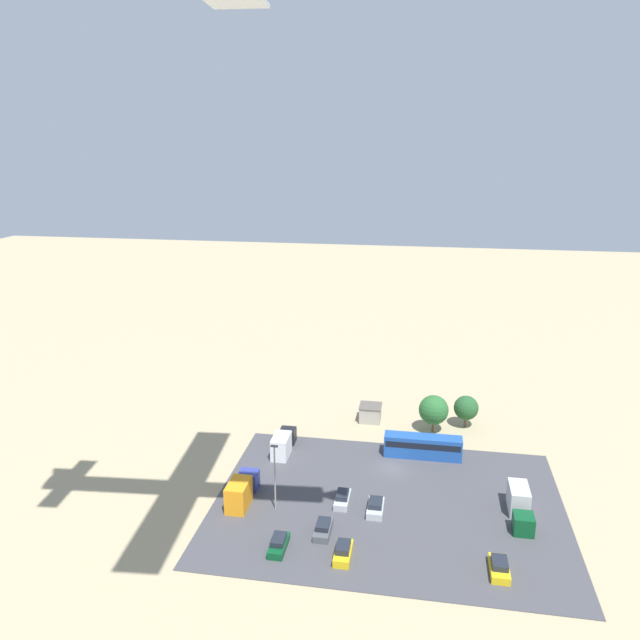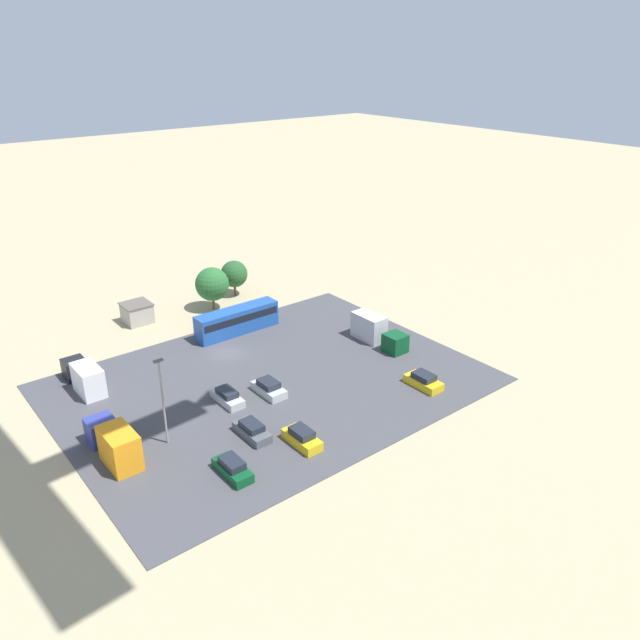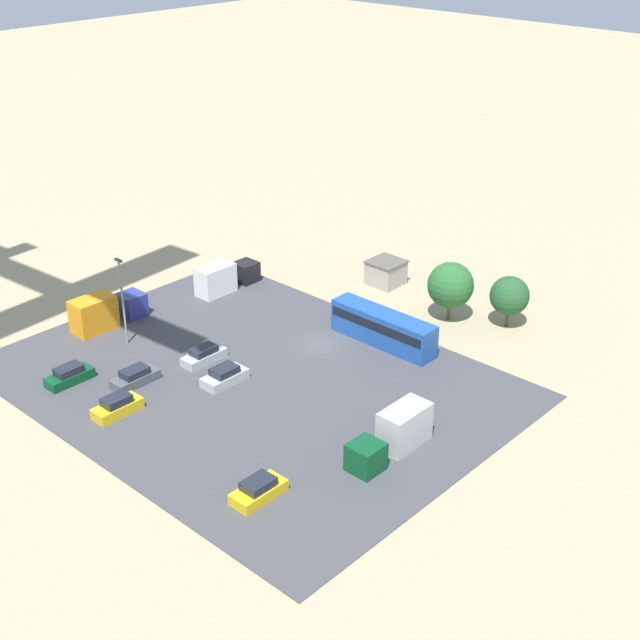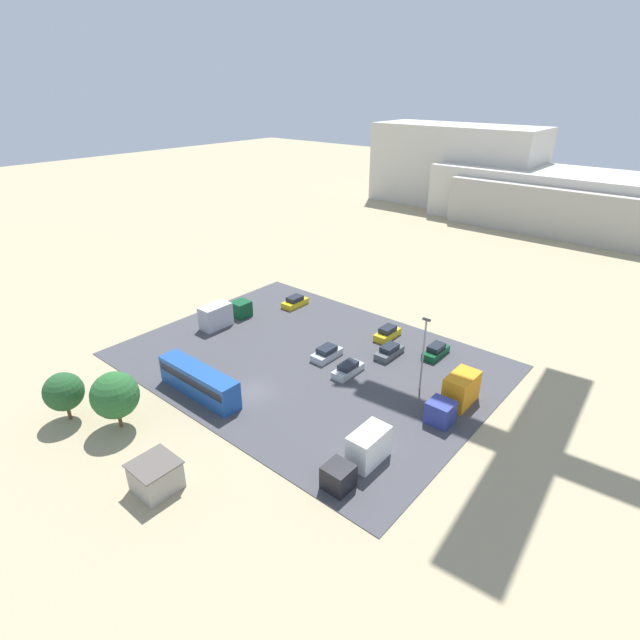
% 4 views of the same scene
% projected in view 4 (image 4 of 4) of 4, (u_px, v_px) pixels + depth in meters
% --- Properties ---
extents(ground_plane, '(400.00, 400.00, 0.00)m').
position_uv_depth(ground_plane, '(254.00, 392.00, 56.39)').
color(ground_plane, tan).
extents(parking_lot_surface, '(44.43, 33.61, 0.08)m').
position_uv_depth(parking_lot_surface, '(308.00, 360.00, 62.73)').
color(parking_lot_surface, '#424247').
rests_on(parking_lot_surface, ground).
extents(shed_building, '(3.65, 3.71, 2.74)m').
position_uv_depth(shed_building, '(156.00, 476.00, 42.48)').
color(shed_building, '#9E998E').
rests_on(shed_building, ground).
extents(bus, '(11.30, 2.50, 3.30)m').
position_uv_depth(bus, '(199.00, 381.00, 55.11)').
color(bus, '#1E4C9E').
rests_on(bus, ground).
extents(parked_car_0, '(1.99, 4.28, 1.55)m').
position_uv_depth(parked_car_0, '(295.00, 302.00, 77.53)').
color(parked_car_0, gold).
rests_on(parked_car_0, ground).
extents(parked_car_1, '(1.77, 4.37, 1.47)m').
position_uv_depth(parked_car_1, '(348.00, 369.00, 59.47)').
color(parked_car_1, '#ADB2B7').
rests_on(parked_car_1, ground).
extents(parked_car_2, '(1.77, 4.32, 1.58)m').
position_uv_depth(parked_car_2, '(436.00, 351.00, 63.36)').
color(parked_car_2, '#0C4723').
rests_on(parked_car_2, ground).
extents(parked_car_3, '(1.81, 4.25, 1.65)m').
position_uv_depth(parked_car_3, '(387.00, 333.00, 67.82)').
color(parked_car_3, gold).
rests_on(parked_car_3, ground).
extents(parked_car_4, '(1.99, 4.26, 1.56)m').
position_uv_depth(parked_car_4, '(327.00, 353.00, 62.90)').
color(parked_car_4, '#ADB2B7').
rests_on(parked_car_4, ground).
extents(parked_car_5, '(1.82, 4.37, 1.50)m').
position_uv_depth(parked_car_5, '(389.00, 352.00, 63.37)').
color(parked_car_5, '#4C5156').
rests_on(parked_car_5, ground).
extents(parked_truck_0, '(2.34, 7.71, 3.21)m').
position_uv_depth(parked_truck_0, '(360.00, 454.00, 44.66)').
color(parked_truck_0, black).
rests_on(parked_truck_0, ground).
extents(parked_truck_1, '(2.52, 7.89, 3.45)m').
position_uv_depth(parked_truck_1, '(455.00, 395.00, 52.88)').
color(parked_truck_1, navy).
rests_on(parked_truck_1, ground).
extents(parked_truck_2, '(2.39, 8.16, 3.30)m').
position_uv_depth(parked_truck_2, '(223.00, 314.00, 71.45)').
color(parked_truck_2, '#0C4723').
rests_on(parked_truck_2, ground).
extents(tree_near_shed, '(4.71, 4.71, 6.16)m').
position_uv_depth(tree_near_shed, '(115.00, 395.00, 49.12)').
color(tree_near_shed, brown).
rests_on(tree_near_shed, ground).
extents(tree_apron_mid, '(3.96, 3.96, 5.34)m').
position_uv_depth(tree_apron_mid, '(64.00, 392.00, 50.47)').
color(tree_apron_mid, brown).
rests_on(tree_apron_mid, ground).
extents(light_pole_lot_centre, '(0.90, 0.28, 8.83)m').
position_uv_depth(light_pole_lot_centre, '(423.00, 351.00, 54.76)').
color(light_pole_lot_centre, gray).
rests_on(light_pole_lot_centre, ground).
extents(horizon_terminal_block, '(44.99, 17.69, 21.27)m').
position_uv_depth(horizon_terminal_block, '(455.00, 166.00, 137.48)').
color(horizon_terminal_block, beige).
rests_on(horizon_terminal_block, ground).
extents(horizon_parking_garage, '(48.95, 21.65, 12.74)m').
position_uv_depth(horizon_parking_garage, '(539.00, 196.00, 122.17)').
color(horizon_parking_garage, beige).
rests_on(horizon_parking_garage, ground).
extents(horizon_office_block, '(47.75, 20.25, 10.76)m').
position_uv_depth(horizon_office_block, '(563.00, 206.00, 116.01)').
color(horizon_office_block, '#ADA89E').
rests_on(horizon_office_block, ground).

